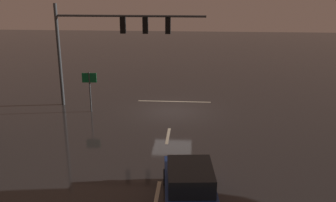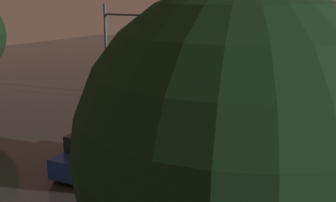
# 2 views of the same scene
# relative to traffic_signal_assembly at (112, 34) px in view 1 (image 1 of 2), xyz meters

# --- Properties ---
(ground_plane) EXTENTS (80.00, 80.00, 0.00)m
(ground_plane) POSITION_rel_traffic_signal_assembly_xyz_m (-3.92, 0.95, -4.73)
(ground_plane) COLOR #2D2B2B
(traffic_signal_assembly) EXTENTS (9.52, 0.47, 6.63)m
(traffic_signal_assembly) POSITION_rel_traffic_signal_assembly_xyz_m (0.00, 0.00, 0.00)
(traffic_signal_assembly) COLOR #383A3D
(traffic_signal_assembly) RESTS_ON ground_plane
(lane_dash_far) EXTENTS (0.16, 2.20, 0.01)m
(lane_dash_far) POSITION_rel_traffic_signal_assembly_xyz_m (-3.92, 4.95, -4.72)
(lane_dash_far) COLOR beige
(lane_dash_far) RESTS_ON ground_plane
(lane_dash_mid) EXTENTS (0.16, 2.20, 0.01)m
(lane_dash_mid) POSITION_rel_traffic_signal_assembly_xyz_m (-3.92, 10.95, -4.72)
(lane_dash_mid) COLOR beige
(lane_dash_mid) RESTS_ON ground_plane
(stop_bar) EXTENTS (5.00, 0.16, 0.01)m
(stop_bar) POSITION_rel_traffic_signal_assembly_xyz_m (-3.92, -1.19, -4.72)
(stop_bar) COLOR beige
(stop_bar) RESTS_ON ground_plane
(car_approaching) EXTENTS (2.23, 4.49, 1.70)m
(car_approaching) POSITION_rel_traffic_signal_assembly_xyz_m (-5.19, 11.65, -3.93)
(car_approaching) COLOR navy
(car_approaching) RESTS_ON ground_plane
(route_sign) EXTENTS (0.90, 0.11, 2.57)m
(route_sign) POSITION_rel_traffic_signal_assembly_xyz_m (1.24, 1.31, -2.87)
(route_sign) COLOR #383A3D
(route_sign) RESTS_ON ground_plane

